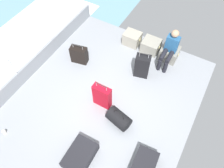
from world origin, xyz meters
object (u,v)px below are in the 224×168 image
object	(u,v)px
cargo_crate_2	(169,53)
suitcase_0	(80,156)
cargo_crate_1	(151,46)
duffel_bag	(119,119)
suitcase_3	(144,165)
paper_cup	(4,132)
cargo_crate_0	(132,38)
passenger_seated	(170,48)
suitcase_4	(79,55)
suitcase_1	(142,66)
suitcase_2	(102,96)

from	to	relation	value
cargo_crate_2	suitcase_0	size ratio (longest dim) A/B	0.69
cargo_crate_1	duffel_bag	world-z (taller)	duffel_bag
suitcase_3	paper_cup	bearing A→B (deg)	-163.95
paper_cup	suitcase_0	bearing A→B (deg)	12.40
cargo_crate_0	suitcase_0	size ratio (longest dim) A/B	0.70
cargo_crate_1	duffel_bag	bearing A→B (deg)	-83.08
passenger_seated	paper_cup	bearing A→B (deg)	-122.11
passenger_seated	suitcase_0	bearing A→B (deg)	-99.68
suitcase_3	suitcase_4	xyz separation A→B (m)	(-2.86, 1.80, 0.13)
cargo_crate_1	suitcase_4	distance (m)	2.13
suitcase_0	suitcase_3	world-z (taller)	suitcase_3
suitcase_1	suitcase_4	world-z (taller)	suitcase_1
cargo_crate_2	duffel_bag	bearing A→B (deg)	-96.30
cargo_crate_2	suitcase_3	size ratio (longest dim) A/B	0.74
cargo_crate_2	paper_cup	size ratio (longest dim) A/B	5.26
suitcase_2	suitcase_1	bearing A→B (deg)	71.77
suitcase_2	suitcase_0	bearing A→B (deg)	-78.67
suitcase_0	passenger_seated	bearing A→B (deg)	80.32
cargo_crate_0	suitcase_2	world-z (taller)	suitcase_2
cargo_crate_2	suitcase_3	world-z (taller)	cargo_crate_2
cargo_crate_2	suitcase_3	bearing A→B (deg)	-77.98
paper_cup	suitcase_2	bearing A→B (deg)	48.80
suitcase_4	suitcase_0	bearing A→B (deg)	-55.38
cargo_crate_0	passenger_seated	world-z (taller)	passenger_seated
suitcase_1	suitcase_2	size ratio (longest dim) A/B	1.00
cargo_crate_0	suitcase_3	bearing A→B (deg)	-59.46
cargo_crate_0	passenger_seated	xyz separation A→B (m)	(1.20, -0.18, 0.36)
suitcase_4	paper_cup	distance (m)	2.73
cargo_crate_1	cargo_crate_2	distance (m)	0.59
cargo_crate_1	paper_cup	world-z (taller)	cargo_crate_1
cargo_crate_1	cargo_crate_0	bearing A→B (deg)	-178.27
cargo_crate_0	suitcase_1	bearing A→B (deg)	-51.34
suitcase_2	duffel_bag	xyz separation A→B (m)	(0.60, -0.25, -0.18)
cargo_crate_1	suitcase_0	size ratio (longest dim) A/B	0.71
suitcase_1	duffel_bag	world-z (taller)	suitcase_1
suitcase_0	suitcase_2	xyz separation A→B (m)	(-0.28, 1.39, 0.23)
suitcase_4	suitcase_1	bearing A→B (deg)	13.91
suitcase_4	duffel_bag	xyz separation A→B (m)	(1.90, -1.15, -0.08)
cargo_crate_0	suitcase_4	world-z (taller)	suitcase_4
suitcase_0	suitcase_1	size ratio (longest dim) A/B	0.91
cargo_crate_1	paper_cup	bearing A→B (deg)	-114.41
cargo_crate_0	cargo_crate_2	bearing A→B (deg)	0.03
cargo_crate_0	duffel_bag	xyz separation A→B (m)	(0.92, -2.54, -0.02)
duffel_bag	passenger_seated	bearing A→B (deg)	83.22
passenger_seated	suitcase_2	xyz separation A→B (m)	(-0.88, -2.11, -0.20)
duffel_bag	cargo_crate_0	bearing A→B (deg)	110.00
suitcase_1	paper_cup	world-z (taller)	suitcase_1
cargo_crate_2	suitcase_2	bearing A→B (deg)	-110.96
cargo_crate_2	passenger_seated	xyz separation A→B (m)	(0.00, -0.18, 0.37)
suitcase_4	duffel_bag	bearing A→B (deg)	-31.09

